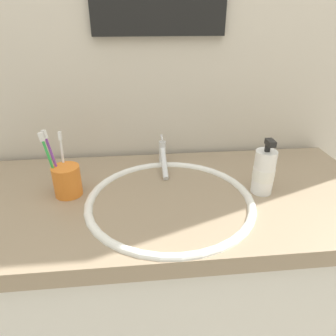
{
  "coord_description": "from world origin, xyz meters",
  "views": [
    {
      "loc": [
        -0.08,
        -0.77,
        1.35
      ],
      "look_at": [
        -0.0,
        -0.01,
        0.96
      ],
      "focal_mm": 32.86,
      "sensor_mm": 36.0,
      "label": 1
    }
  ],
  "objects_px": {
    "faucet": "(162,157)",
    "toothbrush_purple": "(53,159)",
    "toothbrush_green": "(50,160)",
    "soap_dispenser": "(264,172)",
    "toothbrush_cup": "(67,181)",
    "toothbrush_white": "(63,157)"
  },
  "relations": [
    {
      "from": "faucet",
      "to": "toothbrush_purple",
      "type": "relative_size",
      "value": 0.9
    },
    {
      "from": "faucet",
      "to": "soap_dispenser",
      "type": "xyz_separation_m",
      "value": [
        0.28,
        -0.19,
        0.03
      ]
    },
    {
      "from": "faucet",
      "to": "toothbrush_white",
      "type": "distance_m",
      "value": 0.33
    },
    {
      "from": "toothbrush_white",
      "to": "faucet",
      "type": "bearing_deg",
      "value": 21.29
    },
    {
      "from": "toothbrush_cup",
      "to": "soap_dispenser",
      "type": "xyz_separation_m",
      "value": [
        0.57,
        -0.04,
        0.02
      ]
    },
    {
      "from": "toothbrush_cup",
      "to": "toothbrush_purple",
      "type": "height_order",
      "value": "toothbrush_purple"
    },
    {
      "from": "toothbrush_cup",
      "to": "toothbrush_green",
      "type": "relative_size",
      "value": 0.47
    },
    {
      "from": "toothbrush_green",
      "to": "toothbrush_purple",
      "type": "bearing_deg",
      "value": 60.66
    },
    {
      "from": "toothbrush_cup",
      "to": "soap_dispenser",
      "type": "relative_size",
      "value": 0.53
    },
    {
      "from": "toothbrush_green",
      "to": "faucet",
      "type": "bearing_deg",
      "value": 25.04
    },
    {
      "from": "faucet",
      "to": "toothbrush_cup",
      "type": "height_order",
      "value": "faucet"
    },
    {
      "from": "faucet",
      "to": "toothbrush_purple",
      "type": "xyz_separation_m",
      "value": [
        -0.32,
        -0.14,
        0.07
      ]
    },
    {
      "from": "toothbrush_cup",
      "to": "faucet",
      "type": "bearing_deg",
      "value": 27.47
    },
    {
      "from": "toothbrush_purple",
      "to": "soap_dispenser",
      "type": "distance_m",
      "value": 0.6
    },
    {
      "from": "toothbrush_green",
      "to": "soap_dispenser",
      "type": "height_order",
      "value": "toothbrush_green"
    },
    {
      "from": "toothbrush_green",
      "to": "toothbrush_cup",
      "type": "bearing_deg",
      "value": 2.62
    },
    {
      "from": "toothbrush_cup",
      "to": "toothbrush_white",
      "type": "distance_m",
      "value": 0.07
    },
    {
      "from": "soap_dispenser",
      "to": "toothbrush_white",
      "type": "bearing_deg",
      "value": 172.4
    },
    {
      "from": "faucet",
      "to": "toothbrush_green",
      "type": "height_order",
      "value": "toothbrush_green"
    },
    {
      "from": "toothbrush_purple",
      "to": "faucet",
      "type": "bearing_deg",
      "value": 23.83
    },
    {
      "from": "toothbrush_green",
      "to": "soap_dispenser",
      "type": "xyz_separation_m",
      "value": [
        0.6,
        -0.04,
        -0.05
      ]
    },
    {
      "from": "toothbrush_cup",
      "to": "toothbrush_green",
      "type": "xyz_separation_m",
      "value": [
        -0.04,
        -0.0,
        0.07
      ]
    }
  ]
}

